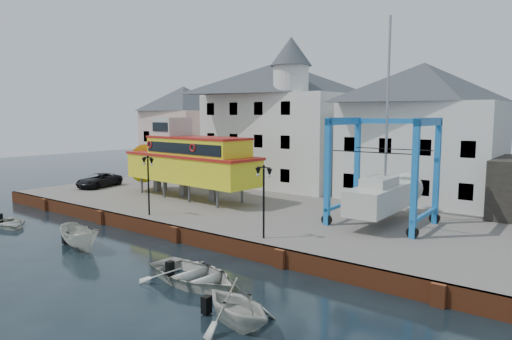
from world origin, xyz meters
The scene contains 15 objects.
ground centered at (0.00, 0.00, 0.00)m, with size 140.00×140.00×0.00m, color black.
hardstanding centered at (0.00, 11.00, 0.50)m, with size 44.00×22.00×1.00m, color slate.
quay_wall centered at (0.00, 0.10, 0.50)m, with size 44.00×0.47×1.00m.
building_pink centered at (-18.00, 18.00, 6.15)m, with size 8.00×7.00×10.30m.
building_white_main centered at (-4.87, 18.39, 7.34)m, with size 14.00×8.30×14.00m.
building_white_right centered at (9.00, 19.00, 6.60)m, with size 12.00×8.00×11.20m.
lamp_post_left centered at (-4.00, 1.20, 4.17)m, with size 1.12×0.32×4.20m.
lamp_post_right centered at (6.00, 1.20, 4.17)m, with size 1.12×0.32×4.20m.
tour_boat centered at (-7.46, 7.81, 4.20)m, with size 15.84×5.00×6.79m.
travel_lift centered at (9.95, 9.30, 3.19)m, with size 6.21×8.71×13.10m.
van centered at (-18.00, 6.49, 1.67)m, with size 2.21×4.80×1.33m, color black.
motorboat_a centered at (-3.47, -4.49, 0.00)m, with size 1.56×4.14×1.60m, color beige.
motorboat_b centered at (5.94, -4.38, 0.00)m, with size 3.76×5.26×1.09m, color beige.
motorboat_c centered at (10.45, -6.48, 0.00)m, with size 3.11×3.61×1.90m, color beige.
motorboat_d centered at (-12.48, -4.50, 0.00)m, with size 2.58×3.61×0.75m, color beige.
Camera 1 is at (21.07, -19.13, 7.91)m, focal length 32.00 mm.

